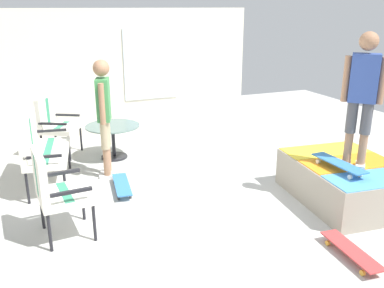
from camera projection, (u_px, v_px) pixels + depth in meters
ground_plane at (207, 208)px, 5.48m from camera, size 12.00×12.00×0.10m
house_facade at (106, 73)px, 8.24m from camera, size 0.23×6.00×2.43m
skate_ramp at (348, 181)px, 5.54m from camera, size 1.76×2.07×0.53m
patio_bench at (39, 145)px, 5.88m from camera, size 1.32×0.74×1.02m
patio_chair_near_house at (54, 121)px, 7.11m from camera, size 0.81×0.78×1.02m
patio_chair_by_wall at (53, 186)px, 4.53m from camera, size 0.66×0.60×1.02m
patio_table at (113, 135)px, 7.04m from camera, size 0.90×0.90×0.57m
person_watching at (104, 110)px, 6.08m from camera, size 0.46×0.31×1.75m
person_skater at (363, 91)px, 5.02m from camera, size 0.37×0.37×1.66m
skateboard_by_bench at (122, 185)px, 5.86m from camera, size 0.82×0.29×0.10m
skateboard_spare at (351, 251)px, 4.29m from camera, size 0.81×0.26×0.10m
skateboard_on_ramp at (339, 164)px, 5.18m from camera, size 0.81×0.23×0.10m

